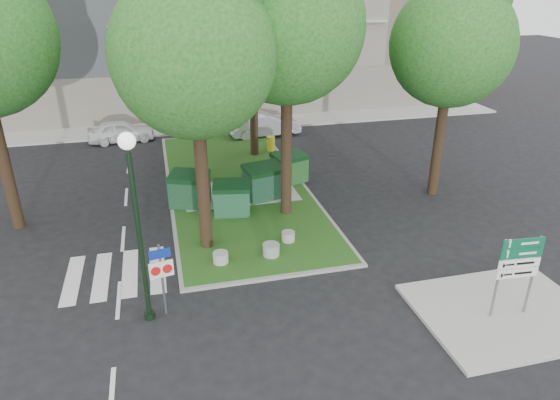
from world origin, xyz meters
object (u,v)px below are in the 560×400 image
object	(u,v)px
street_lamp	(136,209)
car_silver	(264,125)
tree_street_right	(455,33)
dumpster_c	(264,182)
bollard_right	(288,236)
dumpster_d	(289,168)
bollard_left	(221,257)
bollard_mid	(271,250)
dumpster_b	(232,198)
litter_bin	(271,144)
car_white	(121,131)
traffic_sign_pole	(161,270)
directional_sign	(518,265)
tree_median_mid	(194,29)
dumpster_a	(190,189)
tree_median_near_left	(196,38)
tree_median_near_right	(289,9)

from	to	relation	value
street_lamp	car_silver	size ratio (longest dim) A/B	1.27
tree_street_right	car_silver	xyz separation A→B (m)	(-5.59, 10.46, -6.26)
dumpster_c	car_silver	xyz separation A→B (m)	(2.07, 9.34, -0.13)
bollard_right	dumpster_d	bearing A→B (deg)	74.49
bollard_left	street_lamp	xyz separation A→B (m)	(-2.40, -2.37, 3.20)
bollard_mid	car_silver	distance (m)	14.55
dumpster_b	litter_bin	world-z (taller)	dumpster_b
car_white	traffic_sign_pole	bearing A→B (deg)	-179.96
car_white	car_silver	xyz separation A→B (m)	(8.45, -0.98, 0.07)
traffic_sign_pole	directional_sign	world-z (taller)	directional_sign
tree_street_right	directional_sign	size ratio (longest dim) A/B	4.04
car_silver	dumpster_d	bearing A→B (deg)	169.96
tree_median_mid	bollard_left	bearing A→B (deg)	-91.91
dumpster_b	directional_sign	size ratio (longest dim) A/B	0.66
tree_street_right	dumpster_c	xyz separation A→B (m)	(-7.66, 1.13, -6.13)
tree_street_right	bollard_right	distance (m)	10.56
dumpster_d	bollard_mid	xyz separation A→B (m)	(-2.39, -6.43, -0.49)
dumpster_c	directional_sign	size ratio (longest dim) A/B	0.75
dumpster_a	street_lamp	distance (m)	7.99
tree_street_right	street_lamp	world-z (taller)	tree_street_right
tree_street_right	car_silver	bearing A→B (deg)	118.10
dumpster_a	street_lamp	bearing A→B (deg)	-81.61
tree_median_near_left	dumpster_d	bearing A→B (deg)	49.33
bollard_right	directional_sign	size ratio (longest dim) A/B	0.20
dumpster_a	litter_bin	distance (m)	7.98
litter_bin	car_white	world-z (taller)	car_white
directional_sign	tree_median_near_right	bearing A→B (deg)	122.76
tree_median_near_left	tree_median_near_right	world-z (taller)	tree_median_near_right
tree_median_near_left	car_silver	distance (m)	15.35
tree_median_near_right	car_white	size ratio (longest dim) A/B	3.00
bollard_right	bollard_mid	world-z (taller)	bollard_mid
tree_median_near_right	car_silver	world-z (taller)	tree_median_near_right
tree_median_near_left	dumpster_d	size ratio (longest dim) A/B	5.73
tree_median_near_left	bollard_right	size ratio (longest dim) A/B	21.35
tree_street_right	dumpster_b	xyz separation A→B (m)	(-9.26, -0.12, -6.20)
tree_street_right	directional_sign	distance (m)	10.47
tree_median_mid	bollard_right	world-z (taller)	tree_median_mid
tree_median_near_left	litter_bin	bearing A→B (deg)	64.87
traffic_sign_pole	car_white	xyz separation A→B (m)	(-1.83, 17.54, -0.83)
dumpster_d	bollard_mid	size ratio (longest dim) A/B	3.11
bollard_right	directional_sign	xyz separation A→B (m)	(5.04, -5.77, 1.48)
dumpster_a	dumpster_b	xyz separation A→B (m)	(1.60, -1.22, -0.05)
tree_street_right	bollard_mid	world-z (taller)	tree_street_right
tree_median_near_right	street_lamp	xyz separation A→B (m)	(-5.67, -5.71, -4.48)
dumpster_d	litter_bin	bearing A→B (deg)	67.91
dumpster_c	dumpster_d	world-z (taller)	dumpster_c
tree_median_mid	traffic_sign_pole	world-z (taller)	tree_median_mid
dumpster_a	bollard_right	distance (m)	5.20
bollard_left	car_silver	xyz separation A→B (m)	(4.67, 14.31, 0.42)
tree_median_near_left	bollard_mid	bearing A→B (deg)	-32.65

